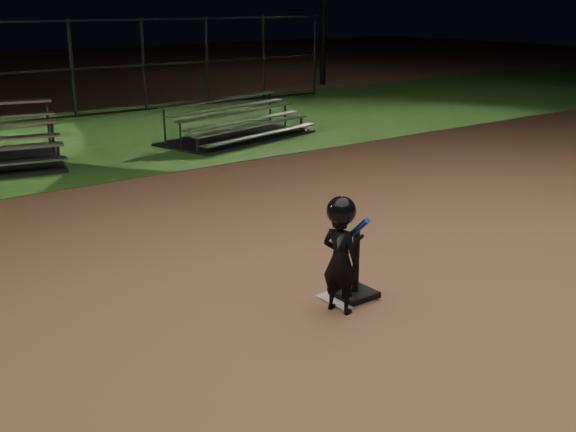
% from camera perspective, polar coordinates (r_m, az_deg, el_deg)
% --- Properties ---
extents(ground, '(80.00, 80.00, 0.00)m').
position_cam_1_polar(ground, '(7.27, 4.74, -6.78)').
color(ground, '#976744').
rests_on(ground, ground).
extents(grass_strip, '(60.00, 8.00, 0.01)m').
position_cam_1_polar(grass_strip, '(15.87, -19.88, 5.51)').
color(grass_strip, '#29581C').
rests_on(grass_strip, ground).
extents(home_plate, '(0.45, 0.45, 0.02)m').
position_cam_1_polar(home_plate, '(7.27, 4.74, -6.69)').
color(home_plate, beige).
rests_on(home_plate, ground).
extents(batting_tee, '(0.38, 0.38, 0.73)m').
position_cam_1_polar(batting_tee, '(7.24, 5.51, -5.59)').
color(batting_tee, black).
rests_on(batting_tee, home_plate).
extents(child_batter, '(0.44, 0.64, 1.18)m').
position_cam_1_polar(child_batter, '(6.77, 4.32, -2.91)').
color(child_batter, black).
rests_on(child_batter, ground).
extents(bleacher_right, '(3.79, 2.49, 0.85)m').
position_cam_1_polar(bleacher_right, '(15.56, -4.08, 6.92)').
color(bleacher_right, '#B9B9BE').
rests_on(bleacher_right, ground).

